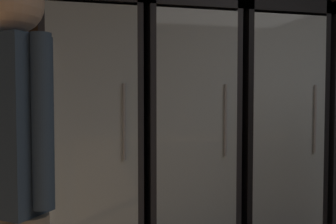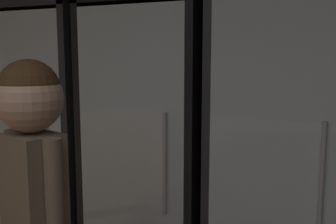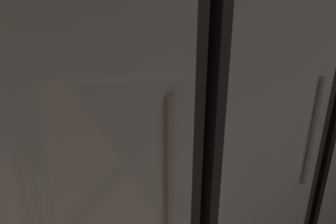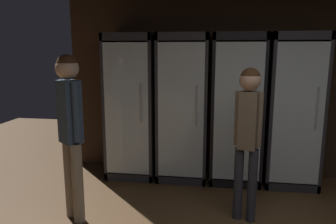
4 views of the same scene
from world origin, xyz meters
name	(u,v)px [view 4 (image 4 of 4)]	position (x,y,z in m)	size (l,w,h in m)	color
wall_back	(284,76)	(0.00, 3.03, 1.40)	(6.00, 0.06, 2.80)	#382619
cooler_far_left	(133,108)	(-2.04, 2.74, 0.96)	(0.66, 0.58, 1.95)	#2B2B30
cooler_left	(183,110)	(-1.34, 2.74, 0.95)	(0.66, 0.58, 1.95)	#2B2B30
cooler_center	(236,111)	(-0.63, 2.74, 0.96)	(0.66, 0.58, 1.95)	black
cooler_right	(292,112)	(0.07, 2.74, 0.96)	(0.66, 0.58, 1.95)	#2B2B30
shopper_near	(248,126)	(-0.58, 1.68, 1.00)	(0.27, 0.21, 1.57)	#2D2D38
shopper_far	(70,121)	(-2.33, 1.43, 1.05)	(0.28, 0.27, 1.70)	gray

